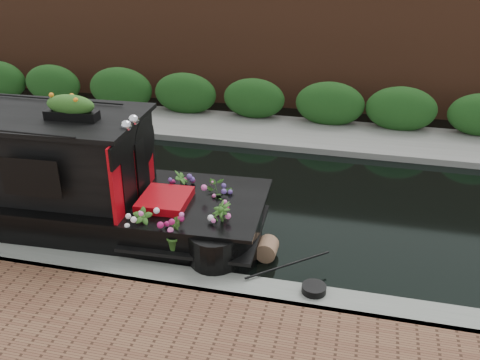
# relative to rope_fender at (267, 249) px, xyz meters

# --- Properties ---
(ground) EXTENTS (80.00, 80.00, 0.00)m
(ground) POSITION_rel_rope_fender_xyz_m (-1.91, 2.05, -0.19)
(ground) COLOR black
(ground) RESTS_ON ground
(near_bank_coping) EXTENTS (40.00, 0.60, 0.50)m
(near_bank_coping) POSITION_rel_rope_fender_xyz_m (-1.91, -1.25, -0.19)
(near_bank_coping) COLOR slate
(near_bank_coping) RESTS_ON ground
(far_bank_path) EXTENTS (40.00, 2.40, 0.34)m
(far_bank_path) POSITION_rel_rope_fender_xyz_m (-1.91, 6.25, -0.19)
(far_bank_path) COLOR slate
(far_bank_path) RESTS_ON ground
(far_hedge) EXTENTS (40.00, 1.10, 2.80)m
(far_hedge) POSITION_rel_rope_fender_xyz_m (-1.91, 7.15, -0.19)
(far_hedge) COLOR #1A4416
(far_hedge) RESTS_ON ground
(far_brick_wall) EXTENTS (40.00, 1.00, 8.00)m
(far_brick_wall) POSITION_rel_rope_fender_xyz_m (-1.91, 9.25, -0.19)
(far_brick_wall) COLOR #59301E
(far_brick_wall) RESTS_ON ground
(rope_fender) EXTENTS (0.38, 0.41, 0.38)m
(rope_fender) POSITION_rel_rope_fender_xyz_m (0.00, 0.00, 0.00)
(rope_fender) COLOR #846045
(rope_fender) RESTS_ON ground
(coiled_mooring_rope) EXTENTS (0.39, 0.39, 0.12)m
(coiled_mooring_rope) POSITION_rel_rope_fender_xyz_m (0.98, -1.14, 0.12)
(coiled_mooring_rope) COLOR black
(coiled_mooring_rope) RESTS_ON near_bank_coping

